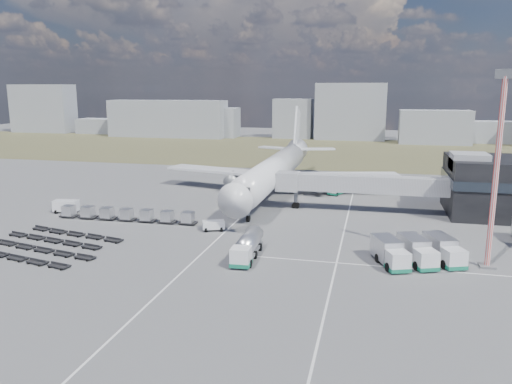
# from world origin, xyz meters

# --- Properties ---
(ground) EXTENTS (420.00, 420.00, 0.00)m
(ground) POSITION_xyz_m (0.00, 0.00, 0.00)
(ground) COLOR #565659
(ground) RESTS_ON ground
(grass_strip) EXTENTS (420.00, 90.00, 0.01)m
(grass_strip) POSITION_xyz_m (0.00, 110.00, 0.01)
(grass_strip) COLOR brown
(grass_strip) RESTS_ON ground
(lane_markings) EXTENTS (47.12, 110.00, 0.01)m
(lane_markings) POSITION_xyz_m (9.77, 3.00, 0.01)
(lane_markings) COLOR silver
(lane_markings) RESTS_ON ground
(jet_bridge) EXTENTS (30.30, 3.80, 7.05)m
(jet_bridge) POSITION_xyz_m (15.90, 20.42, 5.05)
(jet_bridge) COLOR #939399
(jet_bridge) RESTS_ON ground
(airliner) EXTENTS (51.59, 64.53, 17.62)m
(airliner) POSITION_xyz_m (0.00, 32.38, 5.29)
(airliner) COLOR silver
(airliner) RESTS_ON ground
(skyline) EXTENTS (314.89, 27.08, 24.28)m
(skyline) POSITION_xyz_m (-16.74, 150.43, 8.32)
(skyline) COLOR #8E929B
(skyline) RESTS_ON ground
(fuel_tanker) EXTENTS (2.87, 9.94, 3.18)m
(fuel_tanker) POSITION_xyz_m (4.40, -8.76, 1.59)
(fuel_tanker) COLOR silver
(fuel_tanker) RESTS_ON ground
(pushback_tug) EXTENTS (3.89, 3.09, 1.52)m
(pushback_tug) POSITION_xyz_m (-4.00, 2.59, 0.76)
(pushback_tug) COLOR silver
(pushback_tug) RESTS_ON ground
(utility_van) EXTENTS (4.52, 2.53, 2.29)m
(utility_van) POSITION_xyz_m (-33.31, 7.35, 1.14)
(utility_van) COLOR silver
(utility_van) RESTS_ON ground
(catering_truck) EXTENTS (4.12, 5.81, 2.47)m
(catering_truck) POSITION_xyz_m (12.85, 35.16, 1.26)
(catering_truck) COLOR silver
(catering_truck) RESTS_ON ground
(service_trucks_near) EXTENTS (11.77, 10.40, 2.97)m
(service_trucks_near) POSITION_xyz_m (25.91, -5.81, 1.62)
(service_trucks_near) COLOR silver
(service_trucks_near) RESTS_ON ground
(uld_row) EXTENTS (24.59, 2.36, 1.90)m
(uld_row) POSITION_xyz_m (-19.96, 4.64, 1.14)
(uld_row) COLOR black
(uld_row) RESTS_ON ground
(baggage_dollies) EXTENTS (22.21, 16.51, 0.65)m
(baggage_dollies) POSITION_xyz_m (-25.15, -10.71, 0.32)
(baggage_dollies) COLOR black
(baggage_dollies) RESTS_ON ground
(floodlight_mast) EXTENTS (2.26, 1.86, 24.07)m
(floodlight_mast) POSITION_xyz_m (34.39, -5.13, 12.07)
(floodlight_mast) COLOR red
(floodlight_mast) RESTS_ON ground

